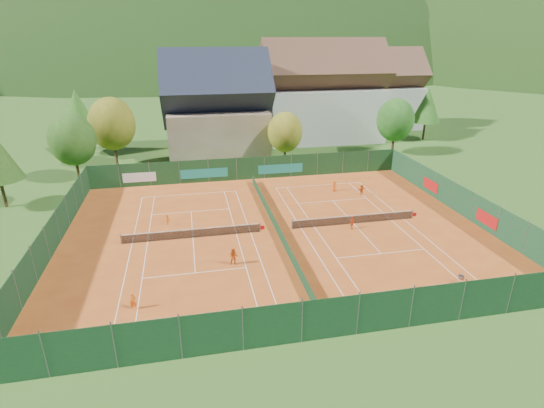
% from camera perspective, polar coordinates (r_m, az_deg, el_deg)
% --- Properties ---
extents(ground, '(600.00, 600.00, 0.00)m').
position_cam_1_polar(ground, '(41.36, 0.56, -3.61)').
color(ground, '#2B531A').
rests_on(ground, ground).
extents(clay_pad, '(40.00, 32.00, 0.01)m').
position_cam_1_polar(clay_pad, '(41.35, 0.56, -3.58)').
color(clay_pad, '#B14C1A').
rests_on(clay_pad, ground).
extents(court_markings_left, '(11.03, 23.83, 0.00)m').
position_cam_1_polar(court_markings_left, '(40.59, -10.59, -4.49)').
color(court_markings_left, white).
rests_on(court_markings_left, ground).
extents(court_markings_right, '(11.03, 23.83, 0.00)m').
position_cam_1_polar(court_markings_right, '(43.58, 10.91, -2.60)').
color(court_markings_right, white).
rests_on(court_markings_right, ground).
extents(tennis_net_left, '(13.30, 0.10, 1.02)m').
position_cam_1_polar(tennis_net_left, '(40.37, -10.42, -3.84)').
color(tennis_net_left, '#59595B').
rests_on(tennis_net_left, ground).
extents(tennis_net_right, '(13.30, 0.10, 1.02)m').
position_cam_1_polar(tennis_net_right, '(43.43, 11.14, -1.99)').
color(tennis_net_right, '#59595B').
rests_on(tennis_net_right, ground).
extents(court_divider, '(0.03, 28.80, 1.00)m').
position_cam_1_polar(court_divider, '(41.13, 0.56, -2.96)').
color(court_divider, '#12331B').
rests_on(court_divider, ground).
extents(fence_north, '(40.00, 0.10, 3.00)m').
position_cam_1_polar(fence_north, '(55.45, -3.37, 4.76)').
color(fence_north, '#163D1D').
rests_on(fence_north, ground).
extents(fence_south, '(40.00, 0.04, 3.00)m').
position_cam_1_polar(fence_south, '(27.34, 7.85, -14.98)').
color(fence_south, '#14381D').
rests_on(fence_south, ground).
extents(fence_west, '(0.04, 32.00, 3.00)m').
position_cam_1_polar(fence_west, '(41.76, -27.43, -3.70)').
color(fence_west, '#13351C').
rests_on(fence_west, ground).
extents(fence_east, '(0.09, 32.00, 3.00)m').
position_cam_1_polar(fence_east, '(48.76, 24.19, 0.36)').
color(fence_east, '#163D22').
rests_on(fence_east, ground).
extents(chalet, '(16.20, 12.00, 16.00)m').
position_cam_1_polar(chalet, '(67.57, -7.44, 12.25)').
color(chalet, tan).
rests_on(chalet, ground).
extents(hotel_block_a, '(21.60, 11.00, 17.25)m').
position_cam_1_polar(hotel_block_a, '(77.00, 6.81, 14.03)').
color(hotel_block_a, silver).
rests_on(hotel_block_a, ground).
extents(hotel_block_b, '(17.28, 10.00, 15.50)m').
position_cam_1_polar(hotel_block_b, '(89.63, 13.97, 14.17)').
color(hotel_block_b, silver).
rests_on(hotel_block_b, ground).
extents(tree_west_front, '(5.72, 5.72, 8.69)m').
position_cam_1_polar(tree_west_front, '(59.52, -25.26, 7.82)').
color(tree_west_front, '#443018').
rests_on(tree_west_front, ground).
extents(tree_west_mid, '(6.44, 6.44, 9.78)m').
position_cam_1_polar(tree_west_mid, '(64.36, -20.74, 10.04)').
color(tree_west_mid, '#442D18').
rests_on(tree_west_mid, ground).
extents(tree_west_back, '(5.60, 5.60, 10.00)m').
position_cam_1_polar(tree_west_back, '(73.13, -24.67, 11.30)').
color(tree_west_back, '#4D351B').
rests_on(tree_west_back, ground).
extents(tree_center, '(5.01, 5.01, 7.60)m').
position_cam_1_polar(tree_center, '(61.50, 1.77, 9.65)').
color(tree_center, '#443118').
rests_on(tree_center, ground).
extents(tree_east_front, '(5.72, 5.72, 8.69)m').
position_cam_1_polar(tree_east_front, '(69.47, 16.26, 10.80)').
color(tree_east_front, '#452B18').
rests_on(tree_east_front, ground).
extents(tree_east_mid, '(5.04, 5.04, 9.00)m').
position_cam_1_polar(tree_east_mid, '(81.11, 20.15, 12.33)').
color(tree_east_mid, '#4A2D1A').
rests_on(tree_east_mid, ground).
extents(tree_east_back, '(7.15, 7.15, 10.86)m').
position_cam_1_polar(tree_east_back, '(84.36, 12.60, 13.92)').
color(tree_east_back, '#483019').
rests_on(tree_east_back, ground).
extents(mountain_backdrop, '(820.00, 530.00, 242.00)m').
position_cam_1_polar(mountain_backdrop, '(278.38, -3.86, 10.02)').
color(mountain_backdrop, black).
rests_on(mountain_backdrop, ground).
extents(ball_hopper, '(0.34, 0.34, 0.80)m').
position_cam_1_polar(ball_hopper, '(35.84, 24.07, -8.99)').
color(ball_hopper, slate).
rests_on(ball_hopper, ground).
extents(loose_ball_0, '(0.07, 0.07, 0.07)m').
position_cam_1_polar(loose_ball_0, '(36.11, -13.34, -8.24)').
color(loose_ball_0, '#CCD833').
rests_on(loose_ball_0, ground).
extents(loose_ball_1, '(0.07, 0.07, 0.07)m').
position_cam_1_polar(loose_ball_1, '(32.87, 14.54, -11.64)').
color(loose_ball_1, '#CCD833').
rests_on(loose_ball_1, ground).
extents(player_left_near, '(0.52, 0.39, 1.27)m').
position_cam_1_polar(player_left_near, '(31.55, -18.18, -12.33)').
color(player_left_near, orange).
rests_on(player_left_near, ground).
extents(player_left_mid, '(0.86, 0.74, 1.55)m').
position_cam_1_polar(player_left_mid, '(35.26, -5.17, -7.07)').
color(player_left_mid, '#CE4D12').
rests_on(player_left_mid, ground).
extents(player_left_far, '(0.81, 0.50, 1.21)m').
position_cam_1_polar(player_left_far, '(43.52, -13.92, -2.04)').
color(player_left_far, orange).
rests_on(player_left_far, ground).
extents(player_right_near, '(0.81, 0.74, 1.33)m').
position_cam_1_polar(player_right_near, '(42.11, 10.72, -2.51)').
color(player_right_near, '#DD4C13').
rests_on(player_right_near, ground).
extents(player_right_far_a, '(0.76, 0.62, 1.33)m').
position_cam_1_polar(player_right_far_a, '(51.92, 8.39, 2.42)').
color(player_right_far_a, orange).
rests_on(player_right_far_a, ground).
extents(player_right_far_b, '(1.26, 0.72, 1.29)m').
position_cam_1_polar(player_right_far_b, '(51.27, 11.96, 1.89)').
color(player_right_far_b, '#DF4D13').
rests_on(player_right_far_b, ground).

